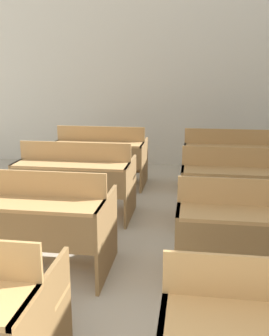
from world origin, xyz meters
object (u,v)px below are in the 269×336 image
bench_back_right (231,159)px  bench_second_left (31,219)px  bench_third_left (76,178)px  bench_third_right (242,185)px  bench_second_right (261,231)px  bench_back_left (101,154)px

bench_back_right → bench_second_left: bearing=-125.6°
bench_second_left → bench_third_left: (-0.01, 1.34, 0.00)m
bench_back_right → bench_third_right: bearing=-89.8°
bench_third_left → bench_back_right: size_ratio=1.00×
bench_second_right → bench_third_right: same height
bench_second_left → bench_back_right: bearing=54.4°
bench_second_right → bench_back_right: bearing=90.2°
bench_second_right → bench_third_right: (-0.00, 1.29, 0.00)m
bench_third_left → bench_back_right: same height
bench_second_right → bench_third_left: 2.33m
bench_back_left → bench_back_right: (1.92, 0.00, 0.00)m
bench_back_left → bench_second_right: bearing=-54.0°
bench_third_left → bench_third_right: bearing=-1.0°
bench_second_left → bench_second_right: (1.91, 0.01, 0.00)m
bench_third_right → bench_back_left: (-1.92, 1.35, 0.00)m
bench_second_right → bench_third_left: size_ratio=1.00×
bench_second_left → bench_third_left: 1.34m
bench_third_left → bench_third_right: 1.92m
bench_second_right → bench_back_left: same height
bench_third_right → bench_back_left: size_ratio=1.00×
bench_second_left → bench_third_right: same height
bench_second_right → bench_back_right: (-0.01, 2.65, 0.00)m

